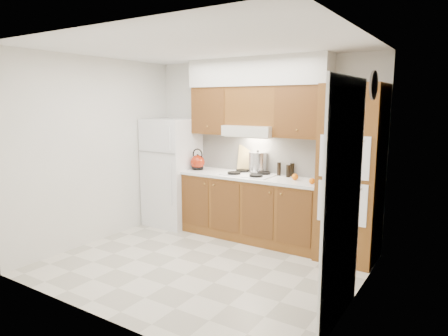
% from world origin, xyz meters
% --- Properties ---
extents(floor, '(3.60, 3.60, 0.00)m').
position_xyz_m(floor, '(0.00, 0.00, 0.00)').
color(floor, beige).
rests_on(floor, ground).
extents(ceiling, '(3.60, 3.60, 0.00)m').
position_xyz_m(ceiling, '(0.00, 0.00, 2.60)').
color(ceiling, white).
rests_on(ceiling, wall_back).
extents(wall_back, '(3.60, 0.02, 2.60)m').
position_xyz_m(wall_back, '(0.00, 1.50, 1.30)').
color(wall_back, white).
rests_on(wall_back, floor).
extents(wall_left, '(0.02, 3.00, 2.60)m').
position_xyz_m(wall_left, '(-1.80, 0.00, 1.30)').
color(wall_left, white).
rests_on(wall_left, floor).
extents(wall_right, '(0.02, 3.00, 2.60)m').
position_xyz_m(wall_right, '(1.80, 0.00, 1.30)').
color(wall_right, white).
rests_on(wall_right, floor).
extents(fridge, '(0.75, 0.72, 1.72)m').
position_xyz_m(fridge, '(-1.41, 1.14, 0.86)').
color(fridge, white).
rests_on(fridge, floor).
extents(base_cabinets, '(2.11, 0.60, 0.90)m').
position_xyz_m(base_cabinets, '(0.02, 1.20, 0.45)').
color(base_cabinets, brown).
rests_on(base_cabinets, floor).
extents(countertop, '(2.13, 0.62, 0.04)m').
position_xyz_m(countertop, '(0.03, 1.19, 0.92)').
color(countertop, white).
rests_on(countertop, base_cabinets).
extents(backsplash, '(2.11, 0.03, 0.56)m').
position_xyz_m(backsplash, '(0.02, 1.49, 1.22)').
color(backsplash, white).
rests_on(backsplash, countertop).
extents(oven_cabinet, '(0.70, 0.65, 2.20)m').
position_xyz_m(oven_cabinet, '(1.44, 1.18, 1.10)').
color(oven_cabinet, brown).
rests_on(oven_cabinet, floor).
extents(upper_cab_left, '(0.63, 0.33, 0.70)m').
position_xyz_m(upper_cab_left, '(-0.71, 1.33, 1.85)').
color(upper_cab_left, brown).
rests_on(upper_cab_left, wall_back).
extents(upper_cab_right, '(0.73, 0.33, 0.70)m').
position_xyz_m(upper_cab_right, '(0.72, 1.33, 1.85)').
color(upper_cab_right, brown).
rests_on(upper_cab_right, wall_back).
extents(range_hood, '(0.75, 0.45, 0.15)m').
position_xyz_m(range_hood, '(-0.02, 1.27, 1.57)').
color(range_hood, silver).
rests_on(range_hood, wall_back).
extents(upper_cab_over_hood, '(0.75, 0.33, 0.55)m').
position_xyz_m(upper_cab_over_hood, '(-0.02, 1.33, 1.92)').
color(upper_cab_over_hood, brown).
rests_on(upper_cab_over_hood, range_hood).
extents(soffit, '(2.13, 0.36, 0.40)m').
position_xyz_m(soffit, '(0.03, 1.32, 2.40)').
color(soffit, silver).
rests_on(soffit, wall_back).
extents(cooktop, '(0.74, 0.50, 0.01)m').
position_xyz_m(cooktop, '(-0.02, 1.21, 0.95)').
color(cooktop, white).
rests_on(cooktop, countertop).
extents(doorway, '(0.02, 0.90, 2.10)m').
position_xyz_m(doorway, '(1.79, -0.35, 1.05)').
color(doorway, black).
rests_on(doorway, floor).
extents(wall_clock, '(0.02, 0.30, 0.30)m').
position_xyz_m(wall_clock, '(1.79, 0.55, 2.15)').
color(wall_clock, '#3F3833').
rests_on(wall_clock, wall_right).
extents(kettle, '(0.22, 0.22, 0.22)m').
position_xyz_m(kettle, '(-0.91, 1.16, 1.06)').
color(kettle, maroon).
rests_on(kettle, countertop).
extents(cutting_board, '(0.31, 0.13, 0.39)m').
position_xyz_m(cutting_board, '(-0.19, 1.45, 1.14)').
color(cutting_board, tan).
rests_on(cutting_board, countertop).
extents(stock_pot, '(0.32, 0.32, 0.28)m').
position_xyz_m(stock_pot, '(0.02, 1.40, 1.11)').
color(stock_pot, silver).
rests_on(stock_pot, cooktop).
extents(condiment_a, '(0.06, 0.06, 0.19)m').
position_xyz_m(condiment_a, '(0.36, 1.40, 1.03)').
color(condiment_a, black).
rests_on(condiment_a, countertop).
extents(condiment_b, '(0.07, 0.07, 0.18)m').
position_xyz_m(condiment_b, '(0.54, 1.45, 1.03)').
color(condiment_b, black).
rests_on(condiment_b, countertop).
extents(condiment_c, '(0.06, 0.06, 0.17)m').
position_xyz_m(condiment_c, '(0.53, 1.35, 1.03)').
color(condiment_c, black).
rests_on(condiment_c, countertop).
extents(orange_near, '(0.10, 0.10, 0.08)m').
position_xyz_m(orange_near, '(0.98, 1.07, 0.98)').
color(orange_near, orange).
rests_on(orange_near, countertop).
extents(orange_far, '(0.11, 0.11, 0.09)m').
position_xyz_m(orange_far, '(0.69, 1.20, 0.98)').
color(orange_far, orange).
rests_on(orange_far, countertop).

